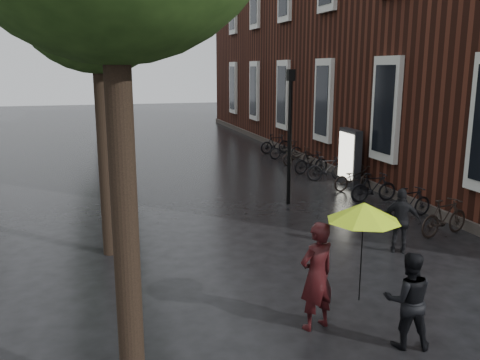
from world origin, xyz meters
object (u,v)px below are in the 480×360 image
object	(u,v)px
pedestrian_walking	(401,221)
lamp_post	(290,124)
person_burgundy	(317,276)
ad_lightbox	(349,157)
parked_bicycles	(330,169)
person_black	(408,300)

from	to	relation	value
pedestrian_walking	lamp_post	xyz separation A→B (m)	(-0.95, 4.97, 1.85)
person_burgundy	ad_lightbox	xyz separation A→B (m)	(5.82, 9.84, 0.12)
lamp_post	parked_bicycles	bearing A→B (deg)	44.59
pedestrian_walking	ad_lightbox	xyz separation A→B (m)	(2.32, 7.02, 0.28)
person_burgundy	parked_bicycles	size ratio (longest dim) A/B	0.13
person_black	pedestrian_walking	xyz separation A→B (m)	(2.34, 3.76, -0.00)
person_black	ad_lightbox	size ratio (longest dim) A/B	0.75
person_burgundy	ad_lightbox	distance (m)	11.43
person_burgundy	lamp_post	distance (m)	8.37
person_burgundy	parked_bicycles	distance (m)	11.98
person_black	ad_lightbox	bearing A→B (deg)	-93.96
person_burgundy	pedestrian_walking	bearing A→B (deg)	-157.87
pedestrian_walking	parked_bicycles	size ratio (longest dim) A/B	0.11
parked_bicycles	person_black	bearing A→B (deg)	-110.30
person_black	pedestrian_walking	distance (m)	4.43
ad_lightbox	lamp_post	distance (m)	4.17
person_black	parked_bicycles	xyz separation A→B (m)	(4.29, 11.60, -0.32)
pedestrian_walking	ad_lightbox	distance (m)	7.40
pedestrian_walking	person_burgundy	bearing A→B (deg)	69.72
parked_bicycles	pedestrian_walking	bearing A→B (deg)	-103.99
person_burgundy	parked_bicycles	xyz separation A→B (m)	(5.45, 10.66, -0.48)
pedestrian_walking	parked_bicycles	bearing A→B (deg)	-73.17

